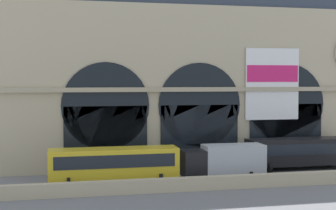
# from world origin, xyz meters

# --- Properties ---
(ground_plane) EXTENTS (200.00, 200.00, 0.00)m
(ground_plane) POSITION_xyz_m (0.00, 0.00, 0.00)
(ground_plane) COLOR slate
(quay_parapet_wall) EXTENTS (90.00, 0.70, 1.11)m
(quay_parapet_wall) POSITION_xyz_m (0.00, -4.31, 0.55)
(quay_parapet_wall) COLOR #BCAD8C
(quay_parapet_wall) RESTS_ON ground
(station_building) EXTENTS (39.28, 5.42, 20.15)m
(station_building) POSITION_xyz_m (0.03, 7.50, 9.79)
(station_building) COLOR #BCAD8C
(station_building) RESTS_ON ground
(bus_midwest) EXTENTS (11.00, 3.25, 3.10)m
(bus_midwest) POSITION_xyz_m (-9.20, -0.46, 1.78)
(bus_midwest) COLOR gold
(bus_midwest) RESTS_ON ground
(box_truck_center) EXTENTS (7.50, 2.91, 3.12)m
(box_truck_center) POSITION_xyz_m (0.68, -0.52, 1.70)
(box_truck_center) COLOR black
(box_truck_center) RESTS_ON ground
(bus_mideast) EXTENTS (11.00, 3.25, 3.10)m
(bus_mideast) POSITION_xyz_m (9.83, 2.60, 1.78)
(bus_mideast) COLOR black
(bus_mideast) RESTS_ON ground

